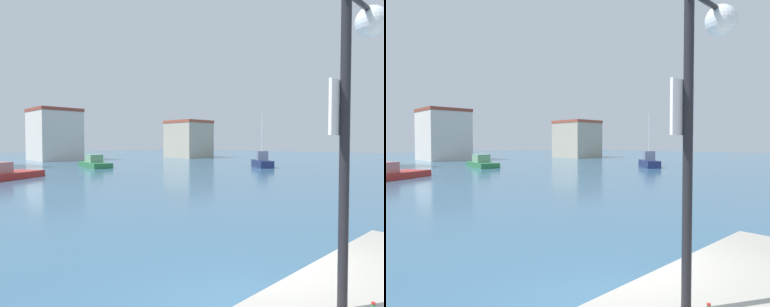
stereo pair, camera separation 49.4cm
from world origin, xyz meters
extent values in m
plane|color=#38607F|center=(15.00, 20.00, 0.00)|extent=(160.00, 160.00, 0.00)
cylinder|color=black|center=(-0.72, -1.63, 3.28)|extent=(0.10, 0.10, 4.39)
sphere|color=white|center=(0.01, -1.63, 4.24)|extent=(0.36, 0.36, 0.36)
cube|color=white|center=(-0.72, -1.57, 3.20)|extent=(0.44, 0.03, 0.56)
cylinder|color=red|center=(-0.72, -1.55, 3.26)|extent=(0.24, 0.01, 0.24)
cylinder|color=#B21E19|center=(-1.07, -2.03, 1.44)|extent=(0.04, 0.04, 0.01)
cube|color=#28703D|center=(14.88, 32.64, 0.28)|extent=(3.26, 6.64, 0.56)
cube|color=gray|center=(14.95, 33.02, 1.01)|extent=(1.89, 2.65, 0.90)
cube|color=#19234C|center=(28.49, 18.78, 0.40)|extent=(4.02, 4.32, 0.81)
cube|color=slate|center=(28.57, 18.88, 1.34)|extent=(1.61, 1.60, 1.06)
cylinder|color=silver|center=(28.49, 18.78, 3.50)|extent=(0.12, 0.12, 5.38)
cube|color=beige|center=(17.76, 51.10, 3.88)|extent=(6.59, 7.14, 7.76)
cube|color=brown|center=(17.76, 51.10, 8.01)|extent=(6.72, 7.29, 0.50)
cube|color=#B2A893|center=(40.03, 43.08, 3.26)|extent=(6.49, 7.17, 6.51)
cube|color=#9E4733|center=(40.03, 43.08, 6.76)|extent=(6.62, 7.31, 0.50)
camera|label=1|loc=(-4.21, -2.97, 2.84)|focal=31.27mm
camera|label=2|loc=(-3.86, -3.31, 2.84)|focal=31.27mm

